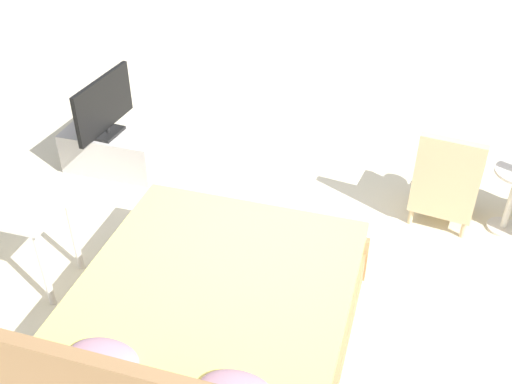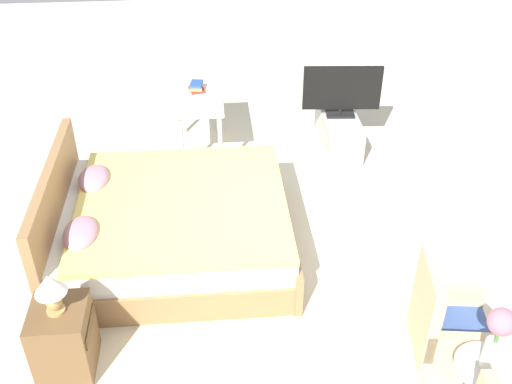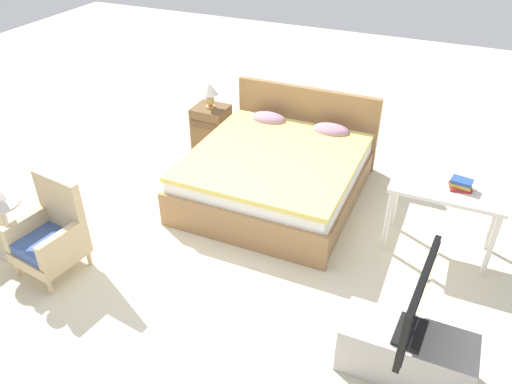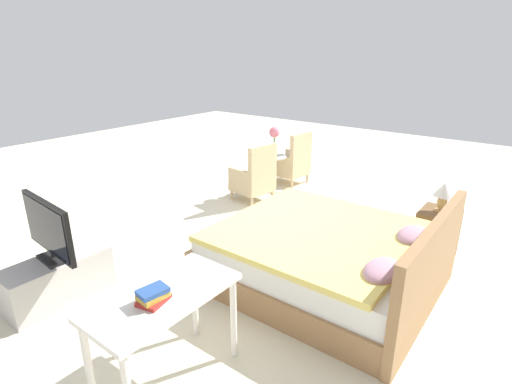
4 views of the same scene
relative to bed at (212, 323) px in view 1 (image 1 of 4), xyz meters
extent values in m
plane|color=beige|center=(-0.20, -1.12, -0.30)|extent=(16.00, 16.00, 0.00)
cube|color=#997047|center=(0.00, -0.05, -0.16)|extent=(1.80, 2.08, 0.28)
cube|color=white|center=(0.00, -0.05, 0.10)|extent=(1.73, 2.00, 0.24)
cube|color=#EAD66B|center=(0.00, -0.13, 0.25)|extent=(1.79, 1.83, 0.06)
cube|color=#997047|center=(0.00, -1.05, -0.10)|extent=(1.83, 0.07, 0.40)
ellipsoid|color=#B28499|center=(0.40, 0.68, 0.29)|extent=(0.44, 0.28, 0.14)
cylinder|color=#CCB284|center=(-1.71, -2.29, -0.22)|extent=(0.04, 0.04, 0.16)
cylinder|color=#CCB284|center=(-1.26, -2.35, -0.22)|extent=(0.04, 0.04, 0.16)
cylinder|color=#CCB284|center=(-1.65, -1.83, -0.22)|extent=(0.04, 0.04, 0.16)
cylinder|color=#CCB284|center=(-1.19, -1.89, -0.22)|extent=(0.04, 0.04, 0.16)
cube|color=#CCB284|center=(-1.45, -2.09, -0.08)|extent=(0.61, 0.61, 0.12)
cube|color=#3D5693|center=(-1.45, -2.09, 0.03)|extent=(0.56, 0.56, 0.10)
cube|color=#CCB284|center=(-1.42, -1.86, 0.30)|extent=(0.55, 0.15, 0.64)
cube|color=#CCB284|center=(-1.69, -2.06, 0.11)|extent=(0.14, 0.52, 0.26)
cube|color=#CCB284|center=(-1.22, -2.12, 0.11)|extent=(0.14, 0.52, 0.26)
cylinder|color=beige|center=(-2.00, -2.06, -0.29)|extent=(0.28, 0.28, 0.03)
cylinder|color=beige|center=(-2.00, -2.06, 0.01)|extent=(0.06, 0.06, 0.56)
cube|color=#B7B2AD|center=(1.78, -1.91, -0.09)|extent=(0.96, 0.40, 0.42)
cube|color=black|center=(1.78, -1.91, 0.14)|extent=(0.22, 0.33, 0.03)
cylinder|color=black|center=(1.78, -1.91, 0.18)|extent=(0.04, 0.04, 0.05)
cube|color=black|center=(1.78, -1.91, 0.46)|extent=(0.11, 0.88, 0.51)
cube|color=black|center=(1.80, -1.91, 0.46)|extent=(0.07, 0.82, 0.46)
cylinder|color=silver|center=(1.35, -0.51, 0.05)|extent=(0.05, 0.05, 0.69)
cylinder|color=silver|center=(1.35, -0.09, 0.05)|extent=(0.05, 0.05, 0.69)
camera|label=1|loc=(-1.09, 2.58, 3.06)|focal=42.00mm
camera|label=2|loc=(-4.31, -0.41, 3.32)|focal=42.00mm
camera|label=3|loc=(1.75, -4.58, 2.96)|focal=35.00mm
camera|label=4|loc=(3.25, 1.57, 1.97)|focal=28.00mm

